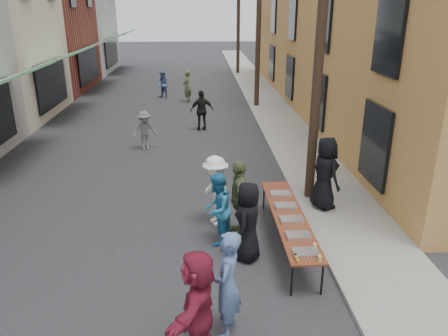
{
  "coord_description": "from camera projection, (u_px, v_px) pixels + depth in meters",
  "views": [
    {
      "loc": [
        1.27,
        -8.21,
        5.21
      ],
      "look_at": [
        1.84,
        2.19,
        1.3
      ],
      "focal_mm": 35.0,
      "sensor_mm": 36.0,
      "label": 1
    }
  ],
  "objects": [
    {
      "name": "catering_tray_foil_d",
      "position": [
        286.0,
        206.0,
        10.21
      ],
      "size": [
        0.5,
        0.33,
        0.08
      ],
      "primitive_type": "cube",
      "color": "#B2B2B7",
      "rests_on": "serving_table"
    },
    {
      "name": "serving_table",
      "position": [
        289.0,
        217.0,
        9.86
      ],
      "size": [
        0.7,
        4.0,
        0.75
      ],
      "color": "#602316",
      "rests_on": "ground"
    },
    {
      "name": "catering_tray_foil_b",
      "position": [
        298.0,
        236.0,
        8.9
      ],
      "size": [
        0.5,
        0.33,
        0.08
      ],
      "primitive_type": "cube",
      "color": "#B2B2B7",
      "rests_on": "serving_table"
    },
    {
      "name": "guest_queue_back",
      "position": [
        198.0,
        304.0,
        6.67
      ],
      "size": [
        0.96,
        1.78,
        1.83
      ],
      "primitive_type": "imported",
      "rotation": [
        0.0,
        0.0,
        -1.83
      ],
      "color": "maroon",
      "rests_on": "ground"
    },
    {
      "name": "guest_front_a",
      "position": [
        248.0,
        222.0,
        9.27
      ],
      "size": [
        0.86,
        1.02,
        1.77
      ],
      "primitive_type": "imported",
      "rotation": [
        0.0,
        0.0,
        -1.98
      ],
      "color": "black",
      "rests_on": "ground"
    },
    {
      "name": "passerby_far",
      "position": [
        163.0,
        85.0,
        25.71
      ],
      "size": [
        0.97,
        0.93,
        1.57
      ],
      "primitive_type": "imported",
      "rotation": [
        0.0,
        0.0,
        5.65
      ],
      "color": "#52739F",
      "rests_on": "ground"
    },
    {
      "name": "utility_pole_far",
      "position": [
        238.0,
        14.0,
        33.32
      ],
      "size": [
        0.26,
        0.26,
        9.0
      ],
      "primitive_type": "cylinder",
      "color": "#2D2116",
      "rests_on": "ground"
    },
    {
      "name": "guest_front_e",
      "position": [
        239.0,
        198.0,
        10.27
      ],
      "size": [
        0.48,
        1.11,
        1.88
      ],
      "primitive_type": "imported",
      "rotation": [
        0.0,
        0.0,
        -1.59
      ],
      "color": "#5D6D3F",
      "rests_on": "ground"
    },
    {
      "name": "passerby_mid",
      "position": [
        202.0,
        110.0,
        19.02
      ],
      "size": [
        1.09,
        0.59,
        1.76
      ],
      "primitive_type": "imported",
      "rotation": [
        0.0,
        0.0,
        3.31
      ],
      "color": "black",
      "rests_on": "ground"
    },
    {
      "name": "condiment_jar_a",
      "position": [
        298.0,
        262.0,
        8.0
      ],
      "size": [
        0.07,
        0.07,
        0.08
      ],
      "primitive_type": "cylinder",
      "color": "#A57F26",
      "rests_on": "serving_table"
    },
    {
      "name": "utility_pole_near",
      "position": [
        321.0,
        35.0,
        10.89
      ],
      "size": [
        0.26,
        0.26,
        9.0
      ],
      "primitive_type": "cylinder",
      "color": "#2D2116",
      "rests_on": "ground"
    },
    {
      "name": "server",
      "position": [
        325.0,
        173.0,
        11.42
      ],
      "size": [
        0.92,
        1.11,
        1.95
      ],
      "primitive_type": "imported",
      "rotation": [
        0.0,
        0.0,
        1.94
      ],
      "color": "black",
      "rests_on": "sidewalk"
    },
    {
      "name": "passerby_left",
      "position": [
        145.0,
        130.0,
        16.51
      ],
      "size": [
        1.1,
        0.86,
        1.49
      ],
      "primitive_type": "imported",
      "rotation": [
        0.0,
        0.0,
        0.37
      ],
      "color": "slate",
      "rests_on": "ground"
    },
    {
      "name": "guest_front_d",
      "position": [
        216.0,
        191.0,
        10.8
      ],
      "size": [
        1.0,
        1.31,
        1.79
      ],
      "primitive_type": "imported",
      "rotation": [
        0.0,
        0.0,
        -1.24
      ],
      "color": "white",
      "rests_on": "ground"
    },
    {
      "name": "ground",
      "position": [
        145.0,
        261.0,
        9.45
      ],
      "size": [
        120.0,
        120.0,
        0.0
      ],
      "primitive_type": "plane",
      "color": "#28282B",
      "rests_on": "ground"
    },
    {
      "name": "catering_tray_buns_end",
      "position": [
        280.0,
        194.0,
        10.86
      ],
      "size": [
        0.5,
        0.33,
        0.08
      ],
      "primitive_type": "cube",
      "color": "tan",
      "rests_on": "serving_table"
    },
    {
      "name": "sidewalk",
      "position": [
        269.0,
        106.0,
        23.71
      ],
      "size": [
        2.2,
        60.0,
        0.1
      ],
      "primitive_type": "cube",
      "color": "gray",
      "rests_on": "ground"
    },
    {
      "name": "building_ochre",
      "position": [
        400.0,
        9.0,
        21.34
      ],
      "size": [
        10.0,
        28.0,
        10.0
      ],
      "primitive_type": "cube",
      "color": "#B97C42",
      "rests_on": "ground"
    },
    {
      "name": "condiment_jar_b",
      "position": [
        297.0,
        259.0,
        8.09
      ],
      "size": [
        0.07,
        0.07,
        0.08
      ],
      "primitive_type": "cylinder",
      "color": "#A57F26",
      "rests_on": "serving_table"
    },
    {
      "name": "condiment_jar_c",
      "position": [
        295.0,
        256.0,
        8.18
      ],
      "size": [
        0.07,
        0.07,
        0.08
      ],
      "primitive_type": "cylinder",
      "color": "#A57F26",
      "rests_on": "serving_table"
    },
    {
      "name": "utility_pole_mid",
      "position": [
        259.0,
        19.0,
        22.11
      ],
      "size": [
        0.26,
        0.26,
        9.0
      ],
      "primitive_type": "cylinder",
      "color": "#2D2116",
      "rests_on": "ground"
    },
    {
      "name": "guest_front_c",
      "position": [
        217.0,
        209.0,
        9.92
      ],
      "size": [
        0.91,
        1.01,
        1.71
      ],
      "primitive_type": "imported",
      "rotation": [
        0.0,
        0.0,
        -1.95
      ],
      "color": "teal",
      "rests_on": "ground"
    },
    {
      "name": "catering_tray_buns",
      "position": [
        292.0,
        220.0,
        9.55
      ],
      "size": [
        0.5,
        0.33,
        0.08
      ],
      "primitive_type": "cube",
      "color": "tan",
      "rests_on": "serving_table"
    },
    {
      "name": "catering_tray_sausage",
      "position": [
        306.0,
        253.0,
        8.29
      ],
      "size": [
        0.5,
        0.33,
        0.08
      ],
      "primitive_type": "cube",
      "color": "maroon",
      "rests_on": "serving_table"
    },
    {
      "name": "guest_front_b",
      "position": [
        227.0,
        285.0,
        7.09
      ],
      "size": [
        0.61,
        0.78,
        1.89
      ],
      "primitive_type": "imported",
      "rotation": [
        0.0,
        0.0,
        -1.81
      ],
      "color": "#4F6A99",
      "rests_on": "ground"
    },
    {
      "name": "cup_stack",
      "position": [
        320.0,
        259.0,
        8.06
      ],
      "size": [
        0.08,
        0.08,
        0.12
      ],
      "primitive_type": "cylinder",
      "color": "tan",
      "rests_on": "serving_table"
    },
    {
      "name": "passerby_right",
      "position": [
        187.0,
        86.0,
        24.61
      ],
      "size": [
        0.63,
        0.76,
        1.77
      ],
      "primitive_type": "imported",
      "rotation": [
        0.0,
        0.0,
        4.33
      ],
      "color": "#545F37",
      "rests_on": "ground"
    }
  ]
}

